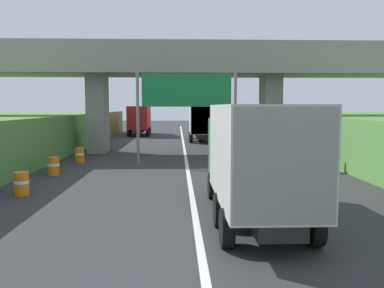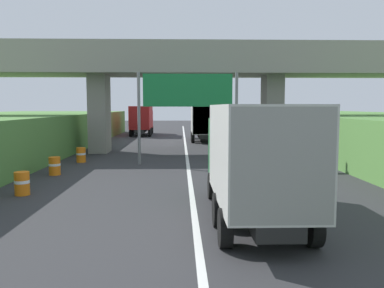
{
  "view_description": "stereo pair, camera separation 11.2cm",
  "coord_description": "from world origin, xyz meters",
  "px_view_note": "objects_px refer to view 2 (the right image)",
  "views": [
    {
      "loc": [
        -0.54,
        3.42,
        3.39
      ],
      "look_at": [
        0.0,
        18.06,
        2.0
      ],
      "focal_mm": 37.0,
      "sensor_mm": 36.0,
      "label": 1
    },
    {
      "loc": [
        -0.42,
        3.41,
        3.39
      ],
      "look_at": [
        0.0,
        18.06,
        2.0
      ],
      "focal_mm": 37.0,
      "sensor_mm": 36.0,
      "label": 2
    }
  ],
  "objects_px": {
    "truck_red": "(142,119)",
    "construction_barrel_5": "(81,155)",
    "overhead_highway_sign": "(188,96)",
    "construction_barrel_4": "(55,166)",
    "car_blue": "(226,128)",
    "truck_silver": "(203,121)",
    "construction_barrel_3": "(22,183)",
    "truck_green": "(253,156)"
  },
  "relations": [
    {
      "from": "overhead_highway_sign",
      "to": "construction_barrel_4",
      "type": "distance_m",
      "value": 8.35
    },
    {
      "from": "truck_green",
      "to": "truck_silver",
      "type": "relative_size",
      "value": 1.0
    },
    {
      "from": "construction_barrel_4",
      "to": "car_blue",
      "type": "bearing_deg",
      "value": 66.55
    },
    {
      "from": "construction_barrel_3",
      "to": "truck_silver",
      "type": "bearing_deg",
      "value": 70.89
    },
    {
      "from": "overhead_highway_sign",
      "to": "construction_barrel_3",
      "type": "distance_m",
      "value": 10.93
    },
    {
      "from": "overhead_highway_sign",
      "to": "truck_silver",
      "type": "bearing_deg",
      "value": 83.57
    },
    {
      "from": "truck_green",
      "to": "construction_barrel_4",
      "type": "relative_size",
      "value": 8.11
    },
    {
      "from": "overhead_highway_sign",
      "to": "construction_barrel_5",
      "type": "bearing_deg",
      "value": 171.66
    },
    {
      "from": "construction_barrel_4",
      "to": "construction_barrel_5",
      "type": "xyz_separation_m",
      "value": [
        0.19,
        4.49,
        0.0
      ]
    },
    {
      "from": "truck_red",
      "to": "construction_barrel_3",
      "type": "xyz_separation_m",
      "value": [
        -1.5,
        -32.02,
        -1.47
      ]
    },
    {
      "from": "truck_silver",
      "to": "construction_barrel_3",
      "type": "bearing_deg",
      "value": -109.11
    },
    {
      "from": "overhead_highway_sign",
      "to": "car_blue",
      "type": "xyz_separation_m",
      "value": [
        5.0,
        23.42,
        -3.13
      ]
    },
    {
      "from": "truck_silver",
      "to": "truck_green",
      "type": "bearing_deg",
      "value": -90.18
    },
    {
      "from": "truck_red",
      "to": "car_blue",
      "type": "xyz_separation_m",
      "value": [
        10.02,
        -0.57,
        -1.08
      ]
    },
    {
      "from": "truck_green",
      "to": "construction_barrel_3",
      "type": "xyz_separation_m",
      "value": [
        -8.23,
        3.61,
        -1.47
      ]
    },
    {
      "from": "overhead_highway_sign",
      "to": "car_blue",
      "type": "bearing_deg",
      "value": 77.94
    },
    {
      "from": "construction_barrel_4",
      "to": "construction_barrel_5",
      "type": "distance_m",
      "value": 4.5
    },
    {
      "from": "truck_red",
      "to": "construction_barrel_4",
      "type": "relative_size",
      "value": 8.11
    },
    {
      "from": "truck_green",
      "to": "construction_barrel_3",
      "type": "height_order",
      "value": "truck_green"
    },
    {
      "from": "truck_green",
      "to": "construction_barrel_4",
      "type": "xyz_separation_m",
      "value": [
        -8.4,
        8.11,
        -1.47
      ]
    },
    {
      "from": "overhead_highway_sign",
      "to": "construction_barrel_4",
      "type": "xyz_separation_m",
      "value": [
        -6.69,
        -3.54,
        -3.52
      ]
    },
    {
      "from": "overhead_highway_sign",
      "to": "car_blue",
      "type": "height_order",
      "value": "overhead_highway_sign"
    },
    {
      "from": "truck_silver",
      "to": "construction_barrel_3",
      "type": "xyz_separation_m",
      "value": [
        -8.32,
        -24.0,
        -1.47
      ]
    },
    {
      "from": "car_blue",
      "to": "construction_barrel_3",
      "type": "height_order",
      "value": "car_blue"
    },
    {
      "from": "truck_red",
      "to": "construction_barrel_4",
      "type": "distance_m",
      "value": 27.62
    },
    {
      "from": "car_blue",
      "to": "construction_barrel_5",
      "type": "height_order",
      "value": "car_blue"
    },
    {
      "from": "truck_silver",
      "to": "construction_barrel_5",
      "type": "bearing_deg",
      "value": -118.93
    },
    {
      "from": "truck_silver",
      "to": "construction_barrel_4",
      "type": "xyz_separation_m",
      "value": [
        -8.49,
        -19.51,
        -1.47
      ]
    },
    {
      "from": "truck_red",
      "to": "construction_barrel_3",
      "type": "distance_m",
      "value": 32.09
    },
    {
      "from": "overhead_highway_sign",
      "to": "construction_barrel_5",
      "type": "distance_m",
      "value": 7.46
    },
    {
      "from": "truck_green",
      "to": "truck_silver",
      "type": "bearing_deg",
      "value": 89.82
    },
    {
      "from": "car_blue",
      "to": "construction_barrel_4",
      "type": "height_order",
      "value": "car_blue"
    },
    {
      "from": "overhead_highway_sign",
      "to": "truck_silver",
      "type": "xyz_separation_m",
      "value": [
        1.8,
        15.97,
        -2.05
      ]
    },
    {
      "from": "car_blue",
      "to": "truck_green",
      "type": "bearing_deg",
      "value": -95.36
    },
    {
      "from": "car_blue",
      "to": "construction_barrel_5",
      "type": "xyz_separation_m",
      "value": [
        -11.5,
        -22.46,
        -0.4
      ]
    },
    {
      "from": "car_blue",
      "to": "construction_barrel_3",
      "type": "distance_m",
      "value": 33.49
    },
    {
      "from": "truck_red",
      "to": "construction_barrel_5",
      "type": "bearing_deg",
      "value": -93.7
    },
    {
      "from": "car_blue",
      "to": "construction_barrel_3",
      "type": "relative_size",
      "value": 4.56
    },
    {
      "from": "truck_green",
      "to": "construction_barrel_5",
      "type": "bearing_deg",
      "value": 123.1
    },
    {
      "from": "truck_silver",
      "to": "construction_barrel_3",
      "type": "distance_m",
      "value": 25.44
    },
    {
      "from": "overhead_highway_sign",
      "to": "construction_barrel_5",
      "type": "height_order",
      "value": "overhead_highway_sign"
    },
    {
      "from": "truck_red",
      "to": "construction_barrel_5",
      "type": "xyz_separation_m",
      "value": [
        -1.49,
        -23.04,
        -1.47
      ]
    }
  ]
}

